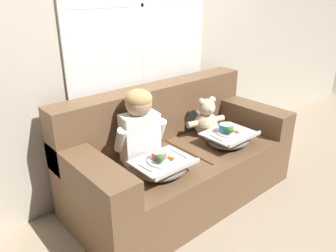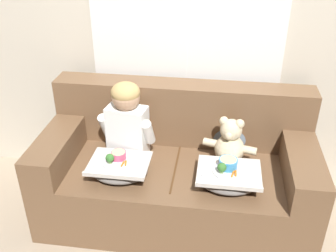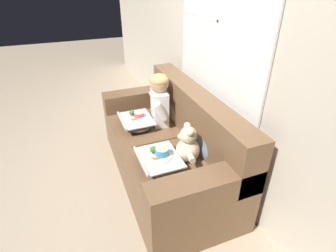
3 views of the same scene
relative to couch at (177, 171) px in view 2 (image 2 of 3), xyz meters
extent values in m
plane|color=tan|center=(0.00, -0.06, -0.34)|extent=(14.00, 14.00, 0.00)
cube|color=beige|center=(0.00, 0.48, 0.96)|extent=(8.00, 0.05, 2.60)
cube|color=brown|center=(0.00, -0.06, -0.11)|extent=(1.87, 0.88, 0.44)
cube|color=brown|center=(0.00, 0.27, 0.34)|extent=(1.87, 0.22, 0.47)
cube|color=brown|center=(-0.83, -0.06, 0.21)|extent=(0.22, 0.88, 0.21)
cube|color=brown|center=(0.83, -0.06, 0.21)|extent=(0.22, 0.88, 0.21)
cube|color=#513219|center=(0.00, -0.08, 0.11)|extent=(0.01, 0.62, 0.01)
ellipsoid|color=#C1B293|center=(-0.36, 0.20, 0.26)|extent=(0.33, 0.16, 0.34)
ellipsoid|color=slate|center=(0.36, 0.20, 0.26)|extent=(0.33, 0.16, 0.34)
cube|color=white|center=(-0.36, 0.02, 0.29)|extent=(0.30, 0.19, 0.37)
sphere|color=tan|center=(-0.36, 0.02, 0.56)|extent=(0.19, 0.19, 0.19)
ellipsoid|color=tan|center=(-0.36, 0.02, 0.60)|extent=(0.20, 0.20, 0.14)
cylinder|color=white|center=(-0.52, 0.03, 0.32)|extent=(0.09, 0.16, 0.21)
cylinder|color=white|center=(-0.20, -0.02, 0.32)|extent=(0.09, 0.16, 0.21)
sphere|color=beige|center=(0.36, 0.02, 0.21)|extent=(0.21, 0.21, 0.21)
sphere|color=beige|center=(0.36, 0.02, 0.36)|extent=(0.15, 0.15, 0.15)
sphere|color=beige|center=(0.31, 0.03, 0.42)|extent=(0.06, 0.06, 0.06)
sphere|color=beige|center=(0.41, 0.01, 0.42)|extent=(0.06, 0.06, 0.06)
sphere|color=beige|center=(0.34, -0.04, 0.36)|extent=(0.05, 0.05, 0.05)
sphere|color=black|center=(0.34, -0.06, 0.36)|extent=(0.02, 0.02, 0.02)
cylinder|color=beige|center=(0.23, 0.05, 0.23)|extent=(0.11, 0.08, 0.05)
cylinder|color=beige|center=(0.49, -0.01, 0.23)|extent=(0.11, 0.08, 0.05)
cylinder|color=beige|center=(0.29, -0.07, 0.14)|extent=(0.07, 0.10, 0.05)
cylinder|color=beige|center=(0.38, -0.09, 0.14)|extent=(0.07, 0.10, 0.05)
ellipsoid|color=slate|center=(-0.36, -0.24, 0.15)|extent=(0.38, 0.31, 0.09)
cube|color=beige|center=(-0.36, -0.24, 0.20)|extent=(0.40, 0.32, 0.01)
cube|color=beige|center=(-0.36, -0.40, 0.22)|extent=(0.40, 0.02, 0.02)
cylinder|color=silver|center=(-0.36, -0.24, 0.22)|extent=(0.22, 0.22, 0.01)
cylinder|color=#D64C70|center=(-0.37, -0.21, 0.25)|extent=(0.10, 0.10, 0.05)
cylinder|color=#E5D189|center=(-0.37, -0.21, 0.27)|extent=(0.09, 0.09, 0.01)
sphere|color=#38702D|center=(-0.41, -0.27, 0.26)|extent=(0.06, 0.06, 0.06)
cylinder|color=#7A9E56|center=(-0.41, -0.27, 0.23)|extent=(0.02, 0.02, 0.03)
cylinder|color=orange|center=(-0.32, -0.28, 0.23)|extent=(0.02, 0.06, 0.01)
cylinder|color=orange|center=(-0.31, -0.27, 0.23)|extent=(0.02, 0.05, 0.01)
cube|color=silver|center=(-0.51, -0.24, 0.21)|extent=(0.02, 0.14, 0.01)
cube|color=silver|center=(-0.20, -0.24, 0.21)|extent=(0.02, 0.17, 0.01)
ellipsoid|color=slate|center=(0.36, -0.24, 0.15)|extent=(0.39, 0.32, 0.09)
cube|color=beige|center=(0.36, -0.24, 0.20)|extent=(0.40, 0.33, 0.01)
cube|color=beige|center=(0.36, -0.40, 0.22)|extent=(0.40, 0.02, 0.02)
cylinder|color=silver|center=(0.36, -0.24, 0.22)|extent=(0.21, 0.21, 0.01)
cylinder|color=#3889C1|center=(0.35, -0.21, 0.25)|extent=(0.12, 0.12, 0.06)
cylinder|color=#E5D189|center=(0.35, -0.21, 0.28)|extent=(0.11, 0.11, 0.01)
sphere|color=#38702D|center=(0.31, -0.28, 0.26)|extent=(0.06, 0.06, 0.06)
cylinder|color=#7A9E56|center=(0.31, -0.28, 0.23)|extent=(0.02, 0.02, 0.03)
cylinder|color=orange|center=(0.38, -0.29, 0.23)|extent=(0.03, 0.06, 0.01)
cylinder|color=orange|center=(0.40, -0.28, 0.23)|extent=(0.01, 0.06, 0.01)
cube|color=silver|center=(0.20, -0.24, 0.21)|extent=(0.03, 0.14, 0.01)
camera|label=1|loc=(-1.64, -1.77, 1.31)|focal=35.00mm
camera|label=2|loc=(0.26, -2.30, 1.69)|focal=42.00mm
camera|label=3|loc=(2.02, -0.81, 1.54)|focal=28.00mm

